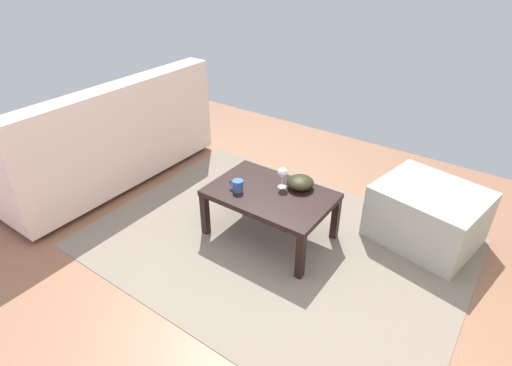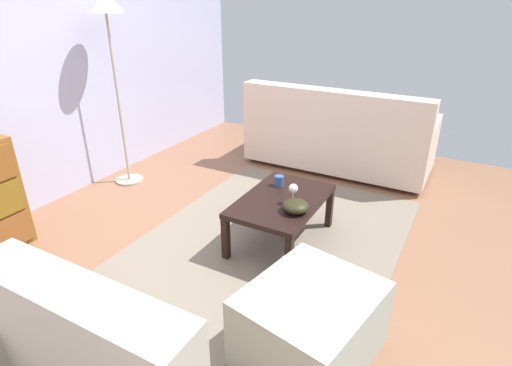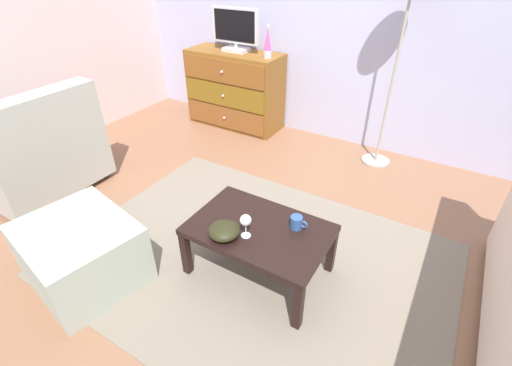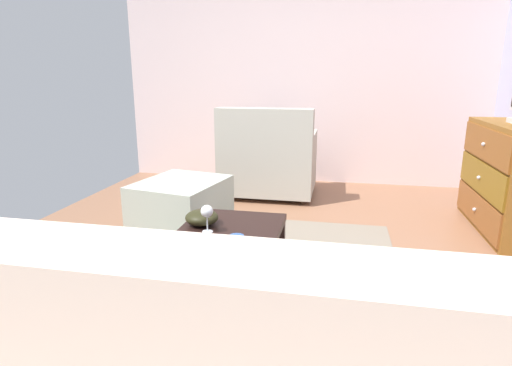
{
  "view_description": "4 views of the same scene",
  "coord_description": "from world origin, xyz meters",
  "px_view_note": "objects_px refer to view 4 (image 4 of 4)",
  "views": [
    {
      "loc": [
        -1.05,
        1.79,
        1.94
      ],
      "look_at": [
        0.27,
        -0.08,
        0.56
      ],
      "focal_mm": 28.72,
      "sensor_mm": 36.0,
      "label": 1
    },
    {
      "loc": [
        -2.28,
        -1.45,
        1.82
      ],
      "look_at": [
        0.29,
        -0.04,
        0.46
      ],
      "focal_mm": 28.99,
      "sensor_mm": 36.0,
      "label": 2
    },
    {
      "loc": [
        1.14,
        -1.74,
        1.84
      ],
      "look_at": [
        0.19,
        -0.15,
        0.62
      ],
      "focal_mm": 25.02,
      "sensor_mm": 36.0,
      "label": 3
    },
    {
      "loc": [
        2.32,
        0.32,
        1.23
      ],
      "look_at": [
        0.03,
        -0.14,
        0.62
      ],
      "focal_mm": 29.06,
      "sensor_mm": 36.0,
      "label": 4
    }
  ],
  "objects_px": {
    "wine_glass": "(207,212)",
    "mug": "(236,244)",
    "armchair": "(268,160)",
    "ottoman": "(182,206)",
    "coffee_table": "(225,244)",
    "bowl_decorative": "(202,217)",
    "dresser": "(512,179)"
  },
  "relations": [
    {
      "from": "wine_glass",
      "to": "mug",
      "type": "height_order",
      "value": "wine_glass"
    },
    {
      "from": "armchair",
      "to": "ottoman",
      "type": "distance_m",
      "value": 1.31
    },
    {
      "from": "coffee_table",
      "to": "bowl_decorative",
      "type": "distance_m",
      "value": 0.24
    },
    {
      "from": "wine_glass",
      "to": "armchair",
      "type": "distance_m",
      "value": 2.12
    },
    {
      "from": "wine_glass",
      "to": "mug",
      "type": "distance_m",
      "value": 0.33
    },
    {
      "from": "bowl_decorative",
      "to": "armchair",
      "type": "distance_m",
      "value": 2.01
    },
    {
      "from": "wine_glass",
      "to": "bowl_decorative",
      "type": "bearing_deg",
      "value": -147.84
    },
    {
      "from": "mug",
      "to": "bowl_decorative",
      "type": "xyz_separation_m",
      "value": [
        -0.34,
        -0.29,
        0.0
      ]
    },
    {
      "from": "wine_glass",
      "to": "mug",
      "type": "xyz_separation_m",
      "value": [
        0.23,
        0.22,
        -0.07
      ]
    },
    {
      "from": "bowl_decorative",
      "to": "armchair",
      "type": "bearing_deg",
      "value": 178.59
    },
    {
      "from": "dresser",
      "to": "bowl_decorative",
      "type": "height_order",
      "value": "dresser"
    },
    {
      "from": "coffee_table",
      "to": "armchair",
      "type": "distance_m",
      "value": 2.15
    },
    {
      "from": "coffee_table",
      "to": "ottoman",
      "type": "relative_size",
      "value": 1.25
    },
    {
      "from": "armchair",
      "to": "mug",
      "type": "bearing_deg",
      "value": 5.95
    },
    {
      "from": "mug",
      "to": "ottoman",
      "type": "height_order",
      "value": "mug"
    },
    {
      "from": "armchair",
      "to": "ottoman",
      "type": "bearing_deg",
      "value": -22.66
    },
    {
      "from": "coffee_table",
      "to": "ottoman",
      "type": "height_order",
      "value": "ottoman"
    },
    {
      "from": "dresser",
      "to": "ottoman",
      "type": "distance_m",
      "value": 2.64
    },
    {
      "from": "mug",
      "to": "ottoman",
      "type": "bearing_deg",
      "value": -147.04
    },
    {
      "from": "coffee_table",
      "to": "wine_glass",
      "type": "distance_m",
      "value": 0.2
    },
    {
      "from": "bowl_decorative",
      "to": "coffee_table",
      "type": "bearing_deg",
      "value": 51.35
    },
    {
      "from": "coffee_table",
      "to": "wine_glass",
      "type": "height_order",
      "value": "wine_glass"
    },
    {
      "from": "bowl_decorative",
      "to": "armchair",
      "type": "relative_size",
      "value": 0.2
    },
    {
      "from": "mug",
      "to": "armchair",
      "type": "xyz_separation_m",
      "value": [
        -2.35,
        -0.24,
        -0.05
      ]
    },
    {
      "from": "dresser",
      "to": "bowl_decorative",
      "type": "distance_m",
      "value": 2.52
    },
    {
      "from": "dresser",
      "to": "mug",
      "type": "xyz_separation_m",
      "value": [
        1.69,
        -1.83,
        -0.01
      ]
    },
    {
      "from": "coffee_table",
      "to": "armchair",
      "type": "height_order",
      "value": "armchair"
    },
    {
      "from": "wine_glass",
      "to": "mug",
      "type": "relative_size",
      "value": 1.38
    },
    {
      "from": "armchair",
      "to": "dresser",
      "type": "bearing_deg",
      "value": 72.4
    },
    {
      "from": "ottoman",
      "to": "mug",
      "type": "bearing_deg",
      "value": 32.96
    },
    {
      "from": "ottoman",
      "to": "dresser",
      "type": "bearing_deg",
      "value": 101.83
    },
    {
      "from": "dresser",
      "to": "ottoman",
      "type": "height_order",
      "value": "dresser"
    }
  ]
}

